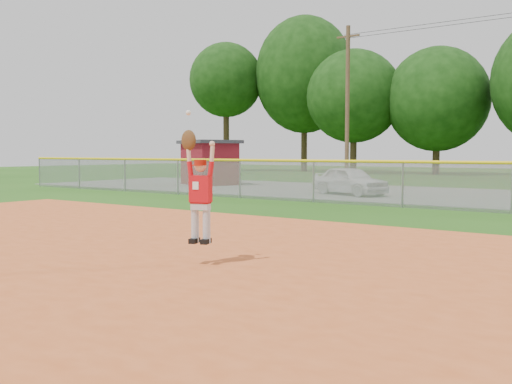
# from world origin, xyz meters

# --- Properties ---
(ground) EXTENTS (120.00, 120.00, 0.00)m
(ground) POSITION_xyz_m (0.00, 0.00, 0.00)
(ground) COLOR #224E12
(ground) RESTS_ON ground
(clay_infield) EXTENTS (24.00, 16.00, 0.04)m
(clay_infield) POSITION_xyz_m (0.00, -3.00, 0.02)
(clay_infield) COLOR #C25223
(clay_infield) RESTS_ON ground
(parking_strip) EXTENTS (44.00, 10.00, 0.03)m
(parking_strip) POSITION_xyz_m (0.00, 16.00, 0.01)
(parking_strip) COLOR slate
(parking_strip) RESTS_ON ground
(car_white_a) EXTENTS (3.80, 2.58, 1.20)m
(car_white_a) POSITION_xyz_m (-3.73, 13.75, 0.63)
(car_white_a) COLOR white
(car_white_a) RESTS_ON parking_strip
(utility_shed) EXTENTS (4.05, 3.69, 2.46)m
(utility_shed) POSITION_xyz_m (-13.44, 16.16, 1.26)
(utility_shed) COLOR maroon
(utility_shed) RESTS_ON ground
(outfield_fence) EXTENTS (40.06, 0.10, 1.55)m
(outfield_fence) POSITION_xyz_m (0.00, 10.00, 0.88)
(outfield_fence) COLOR gray
(outfield_fence) RESTS_ON ground
(ballplayer) EXTENTS (0.59, 0.32, 2.09)m
(ballplayer) POSITION_xyz_m (0.96, -1.14, 1.26)
(ballplayer) COLOR silver
(ballplayer) RESTS_ON ground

